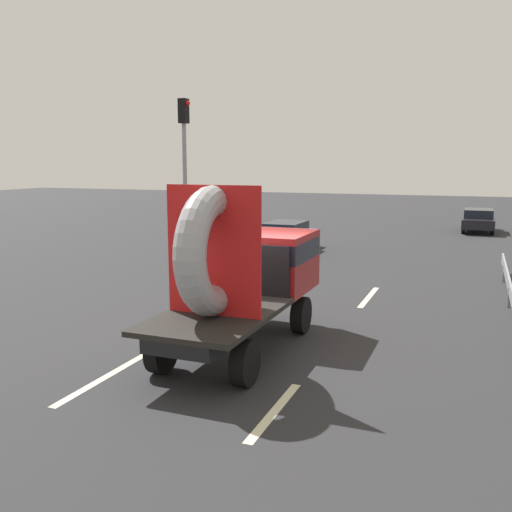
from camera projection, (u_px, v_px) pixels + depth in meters
name	position (u px, v px, depth m)	size (l,w,h in m)	color
ground_plane	(244.00, 340.00, 12.46)	(120.00, 120.00, 0.00)	#28282B
flatbed_truck	(248.00, 269.00, 11.96)	(2.02, 5.38, 3.51)	black
distant_sedan	(286.00, 235.00, 24.97)	(1.72, 4.02, 1.31)	black
traffic_light	(185.00, 159.00, 21.19)	(0.42, 0.36, 6.27)	gray
lane_dash_left_near	(104.00, 378.00, 10.24)	(2.72, 0.16, 0.01)	beige
lane_dash_left_far	(260.00, 289.00, 17.54)	(2.14, 0.16, 0.01)	beige
lane_dash_right_near	(275.00, 411.00, 8.88)	(2.30, 0.16, 0.01)	beige
lane_dash_right_far	(369.00, 297.00, 16.43)	(2.67, 0.16, 0.01)	beige
oncoming_car	(478.00, 220.00, 31.93)	(1.70, 3.97, 1.30)	black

